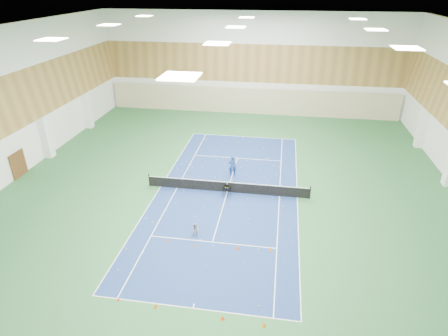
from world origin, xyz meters
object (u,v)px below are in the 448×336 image
(coach, at_px, (232,166))
(child_court, at_px, (195,230))
(tennis_net, at_px, (227,186))
(ball_cart, at_px, (227,191))

(coach, xyz_separation_m, child_court, (-1.22, -8.83, -0.43))
(tennis_net, bearing_deg, coach, 89.67)
(coach, distance_m, child_court, 8.92)
(tennis_net, height_order, child_court, tennis_net)
(tennis_net, distance_m, child_court, 6.07)
(ball_cart, bearing_deg, tennis_net, 117.50)
(coach, relative_size, child_court, 1.87)
(tennis_net, relative_size, coach, 6.93)
(child_court, xyz_separation_m, ball_cart, (1.26, 5.35, -0.04))
(tennis_net, bearing_deg, child_court, -101.45)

